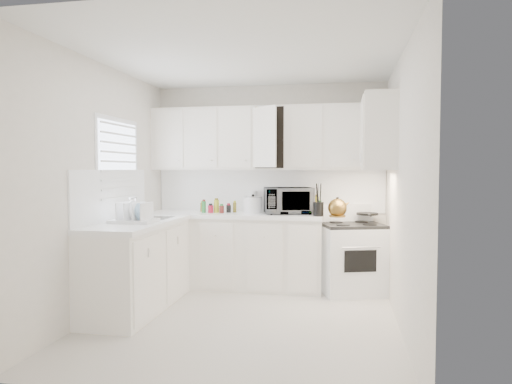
% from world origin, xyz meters
% --- Properties ---
extents(floor, '(3.20, 3.20, 0.00)m').
position_xyz_m(floor, '(0.00, 0.00, 0.00)').
color(floor, silver).
rests_on(floor, ground).
extents(ceiling, '(3.20, 3.20, 0.00)m').
position_xyz_m(ceiling, '(0.00, 0.00, 2.60)').
color(ceiling, white).
rests_on(ceiling, ground).
extents(wall_back, '(3.00, 0.00, 3.00)m').
position_xyz_m(wall_back, '(0.00, 1.60, 1.30)').
color(wall_back, white).
rests_on(wall_back, ground).
extents(wall_front, '(3.00, 0.00, 3.00)m').
position_xyz_m(wall_front, '(0.00, -1.60, 1.30)').
color(wall_front, white).
rests_on(wall_front, ground).
extents(wall_left, '(0.00, 3.20, 3.20)m').
position_xyz_m(wall_left, '(-1.50, 0.00, 1.30)').
color(wall_left, white).
rests_on(wall_left, ground).
extents(wall_right, '(0.00, 3.20, 3.20)m').
position_xyz_m(wall_right, '(1.50, 0.00, 1.30)').
color(wall_right, white).
rests_on(wall_right, ground).
extents(window_blinds, '(0.06, 0.96, 1.06)m').
position_xyz_m(window_blinds, '(-1.48, 0.35, 1.55)').
color(window_blinds, white).
rests_on(window_blinds, wall_left).
extents(lower_cabinets_back, '(2.22, 0.60, 0.90)m').
position_xyz_m(lower_cabinets_back, '(-0.39, 1.30, 0.45)').
color(lower_cabinets_back, white).
rests_on(lower_cabinets_back, floor).
extents(lower_cabinets_left, '(0.60, 1.60, 0.90)m').
position_xyz_m(lower_cabinets_left, '(-1.20, 0.20, 0.45)').
color(lower_cabinets_left, white).
rests_on(lower_cabinets_left, floor).
extents(countertop_back, '(2.24, 0.64, 0.05)m').
position_xyz_m(countertop_back, '(-0.39, 1.29, 0.93)').
color(countertop_back, white).
rests_on(countertop_back, lower_cabinets_back).
extents(countertop_left, '(0.64, 1.62, 0.05)m').
position_xyz_m(countertop_left, '(-1.19, 0.20, 0.93)').
color(countertop_left, white).
rests_on(countertop_left, lower_cabinets_left).
extents(backsplash_back, '(2.98, 0.02, 0.55)m').
position_xyz_m(backsplash_back, '(0.00, 1.59, 1.23)').
color(backsplash_back, white).
rests_on(backsplash_back, wall_back).
extents(backsplash_left, '(0.02, 1.60, 0.55)m').
position_xyz_m(backsplash_left, '(-1.49, 0.20, 1.23)').
color(backsplash_left, white).
rests_on(backsplash_left, wall_left).
extents(upper_cabinets_back, '(3.00, 0.33, 0.80)m').
position_xyz_m(upper_cabinets_back, '(0.00, 1.44, 1.50)').
color(upper_cabinets_back, white).
rests_on(upper_cabinets_back, wall_back).
extents(upper_cabinets_right, '(0.33, 0.90, 0.80)m').
position_xyz_m(upper_cabinets_right, '(1.33, 0.82, 1.50)').
color(upper_cabinets_right, white).
rests_on(upper_cabinets_right, wall_right).
extents(sink, '(0.42, 0.38, 0.30)m').
position_xyz_m(sink, '(-1.19, 0.55, 1.07)').
color(sink, gray).
rests_on(sink, countertop_left).
extents(stove, '(0.84, 0.76, 1.09)m').
position_xyz_m(stove, '(1.08, 1.26, 0.54)').
color(stove, white).
rests_on(stove, floor).
extents(tea_kettle, '(0.34, 0.31, 0.25)m').
position_xyz_m(tea_kettle, '(0.90, 1.10, 1.07)').
color(tea_kettle, olive).
rests_on(tea_kettle, stove).
extents(frying_pan, '(0.30, 0.47, 0.04)m').
position_xyz_m(frying_pan, '(1.26, 1.42, 0.97)').
color(frying_pan, black).
rests_on(frying_pan, stove).
extents(microwave, '(0.66, 0.48, 0.40)m').
position_xyz_m(microwave, '(0.29, 1.34, 1.15)').
color(microwave, gray).
rests_on(microwave, countertop_back).
extents(rice_cooker, '(0.24, 0.24, 0.24)m').
position_xyz_m(rice_cooker, '(-0.16, 1.33, 1.07)').
color(rice_cooker, white).
rests_on(rice_cooker, countertop_back).
extents(paper_towel, '(0.12, 0.12, 0.27)m').
position_xyz_m(paper_towel, '(-0.20, 1.52, 1.08)').
color(paper_towel, white).
rests_on(paper_towel, countertop_back).
extents(utensil_crock, '(0.16, 0.16, 0.40)m').
position_xyz_m(utensil_crock, '(0.68, 1.09, 1.15)').
color(utensil_crock, black).
rests_on(utensil_crock, countertop_back).
extents(dish_rack, '(0.44, 0.33, 0.24)m').
position_xyz_m(dish_rack, '(-1.18, 0.07, 1.07)').
color(dish_rack, white).
rests_on(dish_rack, countertop_left).
extents(spice_left_0, '(0.06, 0.06, 0.13)m').
position_xyz_m(spice_left_0, '(-0.85, 1.42, 1.02)').
color(spice_left_0, olive).
rests_on(spice_left_0, countertop_back).
extents(spice_left_1, '(0.06, 0.06, 0.13)m').
position_xyz_m(spice_left_1, '(-0.78, 1.33, 1.02)').
color(spice_left_1, '#2B8139').
rests_on(spice_left_1, countertop_back).
extents(spice_left_2, '(0.06, 0.06, 0.13)m').
position_xyz_m(spice_left_2, '(-0.70, 1.42, 1.02)').
color(spice_left_2, '#B51832').
rests_on(spice_left_2, countertop_back).
extents(spice_left_3, '(0.06, 0.06, 0.13)m').
position_xyz_m(spice_left_3, '(-0.62, 1.33, 1.02)').
color(spice_left_3, gold).
rests_on(spice_left_3, countertop_back).
extents(spice_left_4, '(0.06, 0.06, 0.13)m').
position_xyz_m(spice_left_4, '(-0.55, 1.42, 1.02)').
color(spice_left_4, maroon).
rests_on(spice_left_4, countertop_back).
extents(spice_left_5, '(0.06, 0.06, 0.13)m').
position_xyz_m(spice_left_5, '(-0.47, 1.33, 1.02)').
color(spice_left_5, black).
rests_on(spice_left_5, countertop_back).
extents(spice_left_6, '(0.06, 0.06, 0.13)m').
position_xyz_m(spice_left_6, '(-0.40, 1.42, 1.02)').
color(spice_left_6, olive).
rests_on(spice_left_6, countertop_back).
extents(sauce_right_0, '(0.06, 0.06, 0.19)m').
position_xyz_m(sauce_right_0, '(0.58, 1.46, 1.05)').
color(sauce_right_0, '#B51832').
rests_on(sauce_right_0, countertop_back).
extents(sauce_right_1, '(0.06, 0.06, 0.19)m').
position_xyz_m(sauce_right_1, '(0.64, 1.40, 1.05)').
color(sauce_right_1, gold).
rests_on(sauce_right_1, countertop_back).
extents(sauce_right_2, '(0.06, 0.06, 0.19)m').
position_xyz_m(sauce_right_2, '(0.69, 1.46, 1.05)').
color(sauce_right_2, maroon).
rests_on(sauce_right_2, countertop_back).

